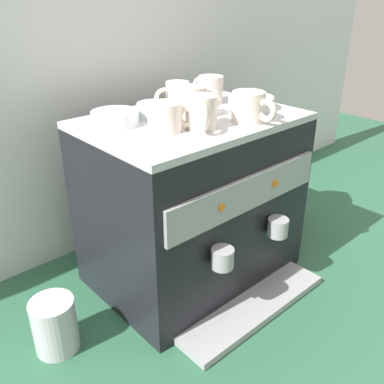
# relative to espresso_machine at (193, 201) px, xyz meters

# --- Properties ---
(ground_plane) EXTENTS (4.00, 4.00, 0.00)m
(ground_plane) POSITION_rel_espresso_machine_xyz_m (0.00, 0.00, -0.24)
(ground_plane) COLOR #28563D
(tiled_backsplash_wall) EXTENTS (2.80, 0.03, 0.95)m
(tiled_backsplash_wall) POSITION_rel_espresso_machine_xyz_m (0.00, 0.36, 0.23)
(tiled_backsplash_wall) COLOR silver
(tiled_backsplash_wall) RESTS_ON ground_plane
(espresso_machine) EXTENTS (0.57, 0.50, 0.49)m
(espresso_machine) POSITION_rel_espresso_machine_xyz_m (0.00, 0.00, 0.00)
(espresso_machine) COLOR black
(espresso_machine) RESTS_ON ground_plane
(ceramic_cup_0) EXTENTS (0.08, 0.12, 0.07)m
(ceramic_cup_0) POSITION_rel_espresso_machine_xyz_m (0.08, -0.12, 0.28)
(ceramic_cup_0) COLOR beige
(ceramic_cup_0) RESTS_ON espresso_machine
(ceramic_cup_1) EXTENTS (0.10, 0.06, 0.08)m
(ceramic_cup_1) POSITION_rel_espresso_machine_xyz_m (0.02, 0.09, 0.28)
(ceramic_cup_1) COLOR beige
(ceramic_cup_1) RESTS_ON espresso_machine
(ceramic_cup_2) EXTENTS (0.07, 0.11, 0.08)m
(ceramic_cup_2) POSITION_rel_espresso_machine_xyz_m (0.14, 0.08, 0.29)
(ceramic_cup_2) COLOR beige
(ceramic_cup_2) RESTS_ON espresso_machine
(ceramic_cup_3) EXTENTS (0.11, 0.10, 0.07)m
(ceramic_cup_3) POSITION_rel_espresso_machine_xyz_m (-0.12, -0.04, 0.28)
(ceramic_cup_3) COLOR beige
(ceramic_cup_3) RESTS_ON espresso_machine
(ceramic_cup_4) EXTENTS (0.11, 0.08, 0.08)m
(ceramic_cup_4) POSITION_rel_espresso_machine_xyz_m (0.01, 0.01, 0.29)
(ceramic_cup_4) COLOR beige
(ceramic_cup_4) RESTS_ON espresso_machine
(ceramic_cup_5) EXTENTS (0.09, 0.11, 0.08)m
(ceramic_cup_5) POSITION_rel_espresso_machine_xyz_m (-0.05, -0.09, 0.29)
(ceramic_cup_5) COLOR beige
(ceramic_cup_5) RESTS_ON espresso_machine
(ceramic_bowl_0) EXTENTS (0.10, 0.10, 0.04)m
(ceramic_bowl_0) POSITION_rel_espresso_machine_xyz_m (-0.07, 0.07, 0.26)
(ceramic_bowl_0) COLOR silver
(ceramic_bowl_0) RESTS_ON espresso_machine
(ceramic_bowl_1) EXTENTS (0.12, 0.12, 0.03)m
(ceramic_bowl_1) POSITION_rel_espresso_machine_xyz_m (-0.18, 0.08, 0.26)
(ceramic_bowl_1) COLOR silver
(ceramic_bowl_1) RESTS_ON espresso_machine
(ceramic_bowl_2) EXTENTS (0.13, 0.13, 0.03)m
(ceramic_bowl_2) POSITION_rel_espresso_machine_xyz_m (0.18, -0.04, 0.26)
(ceramic_bowl_2) COLOR silver
(ceramic_bowl_2) RESTS_ON espresso_machine
(coffee_grinder) EXTENTS (0.15, 0.15, 0.40)m
(coffee_grinder) POSITION_rel_espresso_machine_xyz_m (0.46, 0.01, -0.04)
(coffee_grinder) COLOR #939399
(coffee_grinder) RESTS_ON ground_plane
(milk_pitcher) EXTENTS (0.11, 0.11, 0.14)m
(milk_pitcher) POSITION_rel_espresso_machine_xyz_m (-0.45, -0.01, -0.17)
(milk_pitcher) COLOR #B7B7BC
(milk_pitcher) RESTS_ON ground_plane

